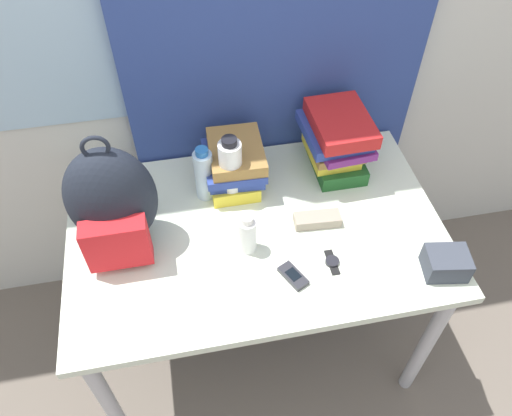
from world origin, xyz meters
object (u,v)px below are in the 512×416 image
(sunscreen_bottle, at_px, (247,235))
(camera_pouch, at_px, (446,263))
(water_bottle, at_px, (204,174))
(book_stack_left, at_px, (234,164))
(cell_phone, at_px, (293,276))
(backpack, at_px, (112,203))
(book_stack_center, at_px, (336,140))
(wristwatch, at_px, (332,262))
(sports_bottle, at_px, (231,171))
(sunglasses_case, at_px, (317,220))

(sunscreen_bottle, height_order, camera_pouch, sunscreen_bottle)
(water_bottle, relative_size, sunscreen_bottle, 1.39)
(sunscreen_bottle, bearing_deg, book_stack_left, 88.42)
(book_stack_left, bearing_deg, water_bottle, -156.36)
(water_bottle, height_order, cell_phone, water_bottle)
(backpack, relative_size, cell_phone, 3.94)
(book_stack_center, relative_size, sunscreen_bottle, 1.79)
(cell_phone, relative_size, wristwatch, 1.15)
(water_bottle, xyz_separation_m, sports_bottle, (0.09, -0.03, 0.03))
(cell_phone, height_order, wristwatch, cell_phone)
(sunglasses_case, bearing_deg, book_stack_left, 133.60)
(book_stack_left, height_order, book_stack_center, book_stack_center)
(book_stack_left, height_order, water_bottle, water_bottle)
(book_stack_center, xyz_separation_m, cell_phone, (-0.26, -0.44, -0.11))
(sports_bottle, bearing_deg, water_bottle, 163.05)
(water_bottle, xyz_separation_m, cell_phone, (0.21, -0.39, -0.09))
(cell_phone, bearing_deg, book_stack_center, 59.87)
(backpack, distance_m, wristwatch, 0.68)
(book_stack_left, bearing_deg, sunglasses_case, -46.40)
(backpack, relative_size, camera_pouch, 3.00)
(backpack, relative_size, sunscreen_bottle, 2.81)
(water_bottle, bearing_deg, cell_phone, -61.32)
(book_stack_center, relative_size, water_bottle, 1.29)
(camera_pouch, bearing_deg, backpack, 162.26)
(sunglasses_case, relative_size, wristwatch, 1.64)
(camera_pouch, bearing_deg, book_stack_left, 138.34)
(water_bottle, xyz_separation_m, sunglasses_case, (0.34, -0.20, -0.08))
(water_bottle, xyz_separation_m, camera_pouch, (0.67, -0.45, -0.06))
(backpack, height_order, camera_pouch, backpack)
(sunscreen_bottle, relative_size, sunglasses_case, 0.98)
(book_stack_center, distance_m, sports_bottle, 0.39)
(wristwatch, bearing_deg, sunglasses_case, 91.23)
(sunscreen_bottle, xyz_separation_m, sunglasses_case, (0.24, 0.06, -0.05))
(backpack, xyz_separation_m, wristwatch, (0.63, -0.21, -0.17))
(book_stack_center, xyz_separation_m, wristwatch, (-0.13, -0.41, -0.12))
(sunscreen_bottle, xyz_separation_m, cell_phone, (0.11, -0.13, -0.06))
(sunscreen_bottle, bearing_deg, cell_phone, -49.64)
(backpack, relative_size, wristwatch, 4.52)
(camera_pouch, bearing_deg, sunglasses_case, 142.23)
(sunscreen_bottle, distance_m, sunglasses_case, 0.25)
(sports_bottle, distance_m, sunscreen_bottle, 0.24)
(sunglasses_case, distance_m, wristwatch, 0.16)
(backpack, relative_size, book_stack_left, 1.76)
(sports_bottle, bearing_deg, sunglasses_case, -34.01)
(wristwatch, bearing_deg, water_bottle, 133.74)
(sports_bottle, bearing_deg, book_stack_left, 73.98)
(book_stack_center, distance_m, sunscreen_bottle, 0.48)
(camera_pouch, bearing_deg, sports_bottle, 143.83)
(water_bottle, bearing_deg, wristwatch, -46.26)
(cell_phone, distance_m, sunglasses_case, 0.23)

